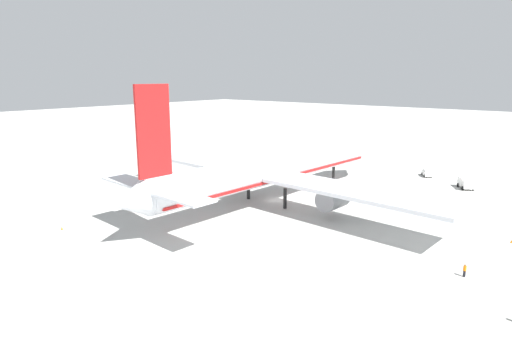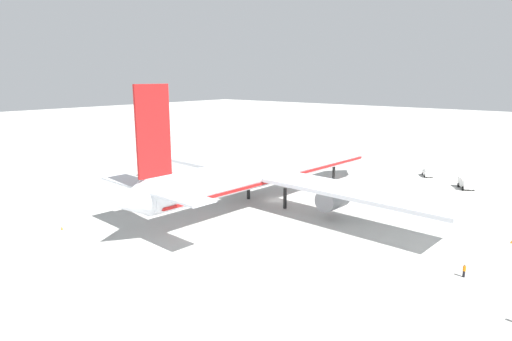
{
  "view_description": "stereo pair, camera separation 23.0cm",
  "coord_description": "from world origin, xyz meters",
  "px_view_note": "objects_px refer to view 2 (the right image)",
  "views": [
    {
      "loc": [
        -70.64,
        -52.55,
        25.55
      ],
      "look_at": [
        -3.12,
        2.87,
        6.58
      ],
      "focal_mm": 30.33,
      "sensor_mm": 36.0,
      "label": 1
    },
    {
      "loc": [
        -70.49,
        -52.73,
        25.55
      ],
      "look_at": [
        -3.12,
        2.87,
        6.58
      ],
      "focal_mm": 30.33,
      "sensor_mm": 36.0,
      "label": 2
    }
  ],
  "objects_px": {
    "airliner": "(272,170)",
    "traffic_cone_1": "(511,242)",
    "service_truck_2": "(466,183)",
    "service_van": "(427,173)",
    "traffic_cone_0": "(62,228)",
    "ground_worker_0": "(464,271)"
  },
  "relations": [
    {
      "from": "airliner",
      "to": "service_truck_2",
      "type": "height_order",
      "value": "airliner"
    },
    {
      "from": "traffic_cone_1",
      "to": "service_truck_2",
      "type": "bearing_deg",
      "value": 24.79
    },
    {
      "from": "airliner",
      "to": "traffic_cone_1",
      "type": "xyz_separation_m",
      "value": [
        5.76,
        -43.06,
        -6.61
      ]
    },
    {
      "from": "service_van",
      "to": "traffic_cone_0",
      "type": "relative_size",
      "value": 8.55
    },
    {
      "from": "service_truck_2",
      "to": "ground_worker_0",
      "type": "height_order",
      "value": "service_truck_2"
    },
    {
      "from": "airliner",
      "to": "traffic_cone_1",
      "type": "height_order",
      "value": "airliner"
    },
    {
      "from": "airliner",
      "to": "ground_worker_0",
      "type": "bearing_deg",
      "value": -105.94
    },
    {
      "from": "service_truck_2",
      "to": "service_van",
      "type": "relative_size",
      "value": 1.15
    },
    {
      "from": "airliner",
      "to": "service_van",
      "type": "xyz_separation_m",
      "value": [
        44.75,
        -17.15,
        -5.86
      ]
    },
    {
      "from": "airliner",
      "to": "service_truck_2",
      "type": "relative_size",
      "value": 14.21
    },
    {
      "from": "traffic_cone_0",
      "to": "service_van",
      "type": "bearing_deg",
      "value": -23.12
    },
    {
      "from": "traffic_cone_0",
      "to": "traffic_cone_1",
      "type": "bearing_deg",
      "value": -55.26
    },
    {
      "from": "service_truck_2",
      "to": "traffic_cone_1",
      "type": "relative_size",
      "value": 9.87
    },
    {
      "from": "ground_worker_0",
      "to": "airliner",
      "type": "bearing_deg",
      "value": 74.06
    },
    {
      "from": "traffic_cone_1",
      "to": "airliner",
      "type": "bearing_deg",
      "value": 97.62
    },
    {
      "from": "ground_worker_0",
      "to": "traffic_cone_0",
      "type": "relative_size",
      "value": 3.17
    },
    {
      "from": "service_truck_2",
      "to": "traffic_cone_1",
      "type": "height_order",
      "value": "service_truck_2"
    },
    {
      "from": "ground_worker_0",
      "to": "service_truck_2",
      "type": "bearing_deg",
      "value": 13.83
    },
    {
      "from": "service_truck_2",
      "to": "airliner",
      "type": "bearing_deg",
      "value": 142.83
    },
    {
      "from": "traffic_cone_1",
      "to": "traffic_cone_0",
      "type": "bearing_deg",
      "value": 124.74
    },
    {
      "from": "airliner",
      "to": "traffic_cone_0",
      "type": "height_order",
      "value": "airliner"
    },
    {
      "from": "service_van",
      "to": "traffic_cone_0",
      "type": "height_order",
      "value": "service_van"
    }
  ]
}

